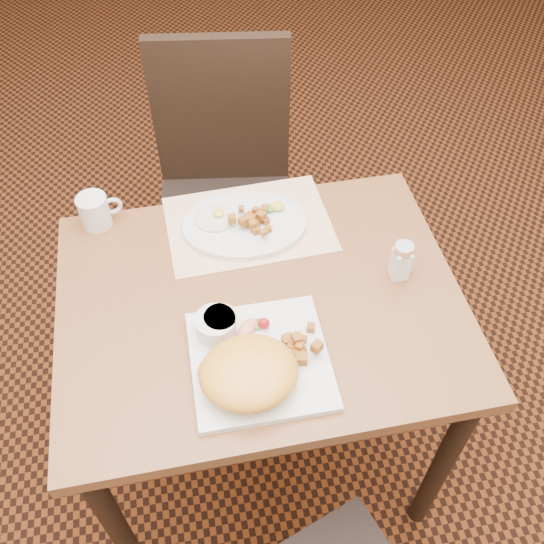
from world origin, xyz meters
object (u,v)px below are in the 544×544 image
(table, at_px, (261,328))
(salt_shaker, at_px, (401,260))
(chair_far, at_px, (224,182))
(plate_square, at_px, (260,360))
(coffee_mug, at_px, (95,211))
(plate_oval, at_px, (244,225))

(table, xyz_separation_m, salt_shaker, (0.32, 0.01, 0.16))
(chair_far, height_order, plate_square, chair_far)
(plate_square, bearing_deg, coffee_mug, 124.01)
(table, distance_m, salt_shaker, 0.36)
(table, xyz_separation_m, plate_square, (-0.03, -0.16, 0.12))
(table, height_order, chair_far, chair_far)
(coffee_mug, bearing_deg, table, -41.73)
(chair_far, xyz_separation_m, plate_oval, (0.00, -0.42, 0.22))
(plate_square, relative_size, salt_shaker, 2.80)
(table, bearing_deg, chair_far, 90.13)
(chair_far, xyz_separation_m, plate_square, (-0.03, -0.81, 0.22))
(coffee_mug, bearing_deg, chair_far, 43.56)
(chair_far, relative_size, coffee_mug, 9.10)
(table, bearing_deg, salt_shaker, 1.47)
(plate_square, distance_m, plate_oval, 0.39)
(chair_far, distance_m, salt_shaker, 0.76)
(chair_far, height_order, salt_shaker, chair_far)
(plate_oval, height_order, salt_shaker, salt_shaker)
(plate_square, height_order, salt_shaker, salt_shaker)
(chair_far, bearing_deg, salt_shaker, 125.51)
(salt_shaker, bearing_deg, chair_far, 116.90)
(table, xyz_separation_m, plate_oval, (0.00, 0.23, 0.12))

